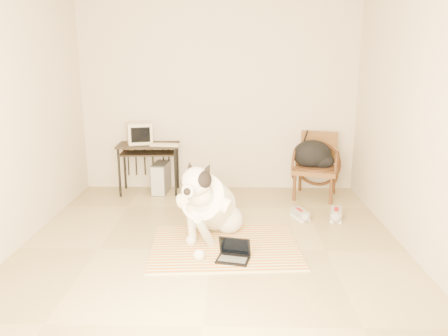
{
  "coord_description": "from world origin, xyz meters",
  "views": [
    {
      "loc": [
        0.22,
        -4.13,
        1.91
      ],
      "look_at": [
        0.12,
        0.34,
        0.78
      ],
      "focal_mm": 35.0,
      "sensor_mm": 36.0,
      "label": 1
    }
  ],
  "objects_px": {
    "computer_desk": "(148,151)",
    "crt_monitor": "(139,133)",
    "dog": "(209,205)",
    "rattan_chair": "(316,165)",
    "laptop": "(234,254)",
    "pc_tower": "(161,178)",
    "backpack": "(314,155)"
  },
  "relations": [
    {
      "from": "computer_desk",
      "to": "rattan_chair",
      "type": "distance_m",
      "value": 2.39
    },
    {
      "from": "pc_tower",
      "to": "rattan_chair",
      "type": "relative_size",
      "value": 0.53
    },
    {
      "from": "crt_monitor",
      "to": "backpack",
      "type": "distance_m",
      "value": 2.49
    },
    {
      "from": "crt_monitor",
      "to": "backpack",
      "type": "xyz_separation_m",
      "value": [
        2.47,
        -0.2,
        -0.27
      ]
    },
    {
      "from": "computer_desk",
      "to": "crt_monitor",
      "type": "height_order",
      "value": "crt_monitor"
    },
    {
      "from": "pc_tower",
      "to": "backpack",
      "type": "bearing_deg",
      "value": -4.36
    },
    {
      "from": "laptop",
      "to": "crt_monitor",
      "type": "distance_m",
      "value": 2.76
    },
    {
      "from": "backpack",
      "to": "laptop",
      "type": "bearing_deg",
      "value": -118.33
    },
    {
      "from": "crt_monitor",
      "to": "rattan_chair",
      "type": "distance_m",
      "value": 2.56
    },
    {
      "from": "crt_monitor",
      "to": "backpack",
      "type": "height_order",
      "value": "crt_monitor"
    },
    {
      "from": "dog",
      "to": "laptop",
      "type": "height_order",
      "value": "dog"
    },
    {
      "from": "dog",
      "to": "pc_tower",
      "type": "bearing_deg",
      "value": 115.49
    },
    {
      "from": "crt_monitor",
      "to": "dog",
      "type": "bearing_deg",
      "value": -57.35
    },
    {
      "from": "crt_monitor",
      "to": "pc_tower",
      "type": "xyz_separation_m",
      "value": [
        0.3,
        -0.04,
        -0.65
      ]
    },
    {
      "from": "pc_tower",
      "to": "laptop",
      "type": "bearing_deg",
      "value": -64.6
    },
    {
      "from": "backpack",
      "to": "dog",
      "type": "bearing_deg",
      "value": -132.69
    },
    {
      "from": "crt_monitor",
      "to": "pc_tower",
      "type": "relative_size",
      "value": 0.87
    },
    {
      "from": "dog",
      "to": "rattan_chair",
      "type": "height_order",
      "value": "dog"
    },
    {
      "from": "laptop",
      "to": "pc_tower",
      "type": "height_order",
      "value": "pc_tower"
    },
    {
      "from": "laptop",
      "to": "backpack",
      "type": "xyz_separation_m",
      "value": [
        1.11,
        2.07,
        0.52
      ]
    },
    {
      "from": "dog",
      "to": "computer_desk",
      "type": "height_order",
      "value": "dog"
    },
    {
      "from": "dog",
      "to": "backpack",
      "type": "xyz_separation_m",
      "value": [
        1.38,
        1.5,
        0.22
      ]
    },
    {
      "from": "backpack",
      "to": "rattan_chair",
      "type": "bearing_deg",
      "value": 21.72
    },
    {
      "from": "dog",
      "to": "crt_monitor",
      "type": "xyz_separation_m",
      "value": [
        -1.09,
        1.7,
        0.5
      ]
    },
    {
      "from": "laptop",
      "to": "pc_tower",
      "type": "relative_size",
      "value": 0.74
    },
    {
      "from": "dog",
      "to": "computer_desk",
      "type": "distance_m",
      "value": 1.91
    },
    {
      "from": "crt_monitor",
      "to": "computer_desk",
      "type": "bearing_deg",
      "value": -24.57
    },
    {
      "from": "crt_monitor",
      "to": "pc_tower",
      "type": "height_order",
      "value": "crt_monitor"
    },
    {
      "from": "laptop",
      "to": "rattan_chair",
      "type": "bearing_deg",
      "value": 60.95
    },
    {
      "from": "dog",
      "to": "crt_monitor",
      "type": "height_order",
      "value": "crt_monitor"
    },
    {
      "from": "pc_tower",
      "to": "computer_desk",
      "type": "bearing_deg",
      "value": -171.56
    },
    {
      "from": "rattan_chair",
      "to": "backpack",
      "type": "distance_m",
      "value": 0.15
    }
  ]
}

